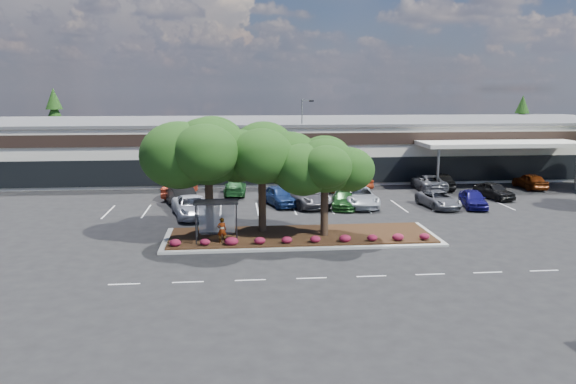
{
  "coord_description": "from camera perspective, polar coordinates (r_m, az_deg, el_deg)",
  "views": [
    {
      "loc": [
        -6.33,
        -31.8,
        9.75
      ],
      "look_at": [
        -2.59,
        6.89,
        2.6
      ],
      "focal_mm": 35.0,
      "sensor_mm": 36.0,
      "label": 1
    }
  ],
  "objects": [
    {
      "name": "bus_shelter",
      "position": [
        35.55,
        -7.29,
        -1.75
      ],
      "size": [
        2.75,
        1.55,
        2.59
      ],
      "color": "black",
      "rests_on": "landscape_island"
    },
    {
      "name": "island_tree_west",
      "position": [
        36.76,
        -8.07,
        1.64
      ],
      "size": [
        7.2,
        7.2,
        7.89
      ],
      "primitive_type": null,
      "color": "#1A3610",
      "rests_on": "landscape_island"
    },
    {
      "name": "car_11",
      "position": [
        52.5,
        -5.4,
        0.45
      ],
      "size": [
        2.2,
        4.93,
        1.4
      ],
      "primitive_type": "imported",
      "rotation": [
        0.0,
        0.0,
        3.09
      ],
      "color": "#1F5526",
      "rests_on": "ground"
    },
    {
      "name": "conifer_north_west",
      "position": [
        81.46,
        -22.55,
        6.29
      ],
      "size": [
        4.4,
        4.4,
        10.0
      ],
      "primitive_type": "cone",
      "color": "#1A3610",
      "rests_on": "ground"
    },
    {
      "name": "car_13",
      "position": [
        54.76,
        3.64,
        0.86
      ],
      "size": [
        3.14,
        5.21,
        1.35
      ],
      "primitive_type": "imported",
      "rotation": [
        0.0,
        0.0,
        2.95
      ],
      "color": "brown",
      "rests_on": "ground"
    },
    {
      "name": "island_tree_east",
      "position": [
        36.51,
        3.75,
        0.56
      ],
      "size": [
        5.8,
        5.8,
        6.5
      ],
      "primitive_type": null,
      "color": "#1A3610",
      "rests_on": "landscape_island"
    },
    {
      "name": "car_15",
      "position": [
        57.32,
        15.33,
        1.12
      ],
      "size": [
        2.71,
        5.24,
        1.7
      ],
      "primitive_type": "imported",
      "rotation": [
        0.0,
        0.0,
        3.0
      ],
      "color": "black",
      "rests_on": "ground"
    },
    {
      "name": "island_tree_mid",
      "position": [
        37.5,
        -2.66,
        1.47
      ],
      "size": [
        6.6,
        6.6,
        7.32
      ],
      "primitive_type": null,
      "color": "#1A3610",
      "rests_on": "landscape_island"
    },
    {
      "name": "lane_markings",
      "position": [
        43.77,
        2.75,
        -2.45
      ],
      "size": [
        33.12,
        20.06,
        0.01
      ],
      "color": "silver",
      "rests_on": "ground"
    },
    {
      "name": "car_7",
      "position": [
        49.15,
        18.29,
        -0.66
      ],
      "size": [
        2.51,
        4.63,
        1.49
      ],
      "primitive_type": "imported",
      "rotation": [
        0.0,
        0.0,
        -0.18
      ],
      "color": "navy",
      "rests_on": "ground"
    },
    {
      "name": "car_9",
      "position": [
        55.06,
        -11.25,
        0.82
      ],
      "size": [
        3.01,
        4.78,
        1.52
      ],
      "primitive_type": "imported",
      "rotation": [
        0.0,
        0.0,
        3.44
      ],
      "color": "#B8B8B8",
      "rests_on": "ground"
    },
    {
      "name": "car_12",
      "position": [
        54.0,
        3.33,
        0.73
      ],
      "size": [
        3.88,
        5.34,
        1.35
      ],
      "primitive_type": "imported",
      "rotation": [
        0.0,
        0.0,
        2.76
      ],
      "color": "#A8AAB3",
      "rests_on": "ground"
    },
    {
      "name": "car_1",
      "position": [
        44.04,
        -9.74,
        -1.47
      ],
      "size": [
        3.78,
        6.12,
        1.58
      ],
      "primitive_type": "imported",
      "rotation": [
        0.0,
        0.0,
        0.22
      ],
      "color": "silver",
      "rests_on": "ground"
    },
    {
      "name": "car_10",
      "position": [
        52.16,
        -10.91,
        0.4
      ],
      "size": [
        2.99,
        5.39,
        1.68
      ],
      "primitive_type": "imported",
      "rotation": [
        0.0,
        0.0,
        2.89
      ],
      "color": "maroon",
      "rests_on": "ground"
    },
    {
      "name": "car_17",
      "position": [
        60.54,
        23.37,
        1.03
      ],
      "size": [
        1.84,
        4.53,
        1.54
      ],
      "primitive_type": "imported",
      "rotation": [
        0.0,
        0.0,
        3.15
      ],
      "color": "#69280B",
      "rests_on": "ground"
    },
    {
      "name": "person_waiting",
      "position": [
        35.4,
        -6.74,
        -3.86
      ],
      "size": [
        0.62,
        0.45,
        1.59
      ],
      "primitive_type": "imported",
      "rotation": [
        0.0,
        0.0,
        3.27
      ],
      "color": "#594C47",
      "rests_on": "landscape_island"
    },
    {
      "name": "car_3",
      "position": [
        47.38,
        1.64,
        -0.4
      ],
      "size": [
        4.86,
        6.76,
        1.71
      ],
      "primitive_type": "imported",
      "rotation": [
        0.0,
        0.0,
        0.37
      ],
      "color": "#4F4E55",
      "rests_on": "ground"
    },
    {
      "name": "car_16",
      "position": [
        56.48,
        14.09,
        0.95
      ],
      "size": [
        2.79,
        5.6,
        1.52
      ],
      "primitive_type": "imported",
      "rotation": [
        0.0,
        0.0,
        3.09
      ],
      "color": "slate",
      "rests_on": "ground"
    },
    {
      "name": "car_5",
      "position": [
        46.85,
        5.67,
        -0.78
      ],
      "size": [
        2.76,
        5.02,
        1.38
      ],
      "primitive_type": "imported",
      "rotation": [
        0.0,
        0.0,
        -0.18
      ],
      "color": "#194518",
      "rests_on": "ground"
    },
    {
      "name": "car_6",
      "position": [
        48.38,
        15.03,
        -0.73
      ],
      "size": [
        2.86,
        5.18,
        1.37
      ],
      "primitive_type": "imported",
      "rotation": [
        0.0,
        0.0,
        0.12
      ],
      "color": "slate",
      "rests_on": "ground"
    },
    {
      "name": "car_0",
      "position": [
        47.48,
        -10.62,
        -0.56
      ],
      "size": [
        3.38,
        5.49,
        1.71
      ],
      "primitive_type": "imported",
      "rotation": [
        0.0,
        0.0,
        0.33
      ],
      "color": "black",
      "rests_on": "ground"
    },
    {
      "name": "car_14",
      "position": [
        56.32,
        6.87,
        1.13
      ],
      "size": [
        2.83,
        4.7,
        1.46
      ],
      "primitive_type": "imported",
      "rotation": [
        0.0,
        0.0,
        3.45
      ],
      "color": "maroon",
      "rests_on": "ground"
    },
    {
      "name": "car_2",
      "position": [
        47.57,
        -0.83,
        -0.38
      ],
      "size": [
        3.3,
        5.24,
        1.66
      ],
      "primitive_type": "imported",
      "rotation": [
        0.0,
        0.0,
        0.3
      ],
      "color": "navy",
      "rests_on": "ground"
    },
    {
      "name": "shrub_row",
      "position": [
        35.21,
        1.74,
        -4.8
      ],
      "size": [
        17.0,
        0.8,
        0.5
      ],
      "primitive_type": null,
      "color": "maroon",
      "rests_on": "landscape_island"
    },
    {
      "name": "retail_store",
      "position": [
        66.34,
        0.04,
        4.72
      ],
      "size": [
        80.4,
        25.2,
        6.25
      ],
      "color": "beige",
      "rests_on": "ground"
    },
    {
      "name": "ground",
      "position": [
        33.85,
        5.52,
        -6.36
      ],
      "size": [
        160.0,
        160.0,
        0.0
      ],
      "primitive_type": "plane",
      "color": "black",
      "rests_on": "ground"
    },
    {
      "name": "conifer_north_east",
      "position": [
        86.02,
        22.59,
        6.13
      ],
      "size": [
        3.96,
        3.96,
        9.0
      ],
      "primitive_type": "cone",
      "color": "#1A3610",
      "rests_on": "ground"
    },
    {
      "name": "landscape_island",
      "position": [
        37.32,
        1.33,
        -4.53
      ],
      "size": [
        18.0,
        6.0,
        0.26
      ],
      "color": "#A3A39E",
      "rests_on": "ground"
    },
    {
      "name": "light_pole",
      "position": [
        57.89,
        1.53,
        4.58
      ],
      "size": [
        1.43,
        0.58,
        8.77
      ],
      "rotation": [
        0.0,
        0.0,
        -0.15
      ],
      "color": "#A3A39E",
      "rests_on": "ground"
    },
    {
      "name": "car_4",
      "position": [
        47.61,
        7.25,
        -0.47
      ],
      "size": [
        2.92,
        6.0,
        1.64
      ],
      "primitive_type": "imported",
      "rotation": [
        0.0,
        0.0,
        -0.03
      ],
      "color": "#B4B9C0",
      "rests_on": "ground"
    },
    {
      "name": "car_8",
      "position": [
        53.79,
        20.18,
        0.14
      ],
      "size": [
        2.72,
        4.66,
        1.49
      ],
      "primitive_type": "imported",
      "rotation": [
        0.0,
        0.0,
        0.23
      ],
      "color": "black",
      "rests_on": "ground"
    }
  ]
}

